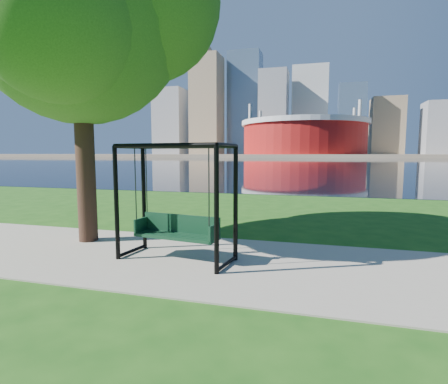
% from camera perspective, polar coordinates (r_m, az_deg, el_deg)
% --- Properties ---
extents(ground, '(900.00, 900.00, 0.00)m').
position_cam_1_polar(ground, '(8.06, -2.04, -10.24)').
color(ground, '#1E5114').
rests_on(ground, ground).
extents(path, '(120.00, 4.00, 0.03)m').
position_cam_1_polar(path, '(7.60, -3.21, -11.15)').
color(path, '#9E937F').
rests_on(path, ground).
extents(river, '(900.00, 180.00, 0.02)m').
position_cam_1_polar(river, '(109.41, 14.48, 4.86)').
color(river, black).
rests_on(river, ground).
extents(far_bank, '(900.00, 228.00, 2.00)m').
position_cam_1_polar(far_bank, '(313.37, 15.31, 5.79)').
color(far_bank, '#937F60').
rests_on(far_bank, ground).
extents(stadium, '(83.00, 83.00, 32.00)m').
position_cam_1_polar(stadium, '(242.97, 12.89, 8.91)').
color(stadium, maroon).
rests_on(stadium, far_bank).
extents(skyline, '(392.00, 66.00, 96.50)m').
position_cam_1_polar(skyline, '(328.55, 14.75, 11.92)').
color(skyline, gray).
rests_on(skyline, far_bank).
extents(swing, '(2.56, 1.38, 2.50)m').
position_cam_1_polar(swing, '(7.48, -7.76, -2.10)').
color(swing, black).
rests_on(swing, ground).
extents(park_tree, '(6.70, 6.05, 8.32)m').
position_cam_1_polar(park_tree, '(10.34, -22.65, 25.51)').
color(park_tree, black).
rests_on(park_tree, ground).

